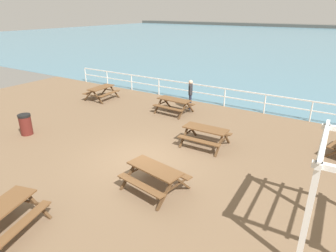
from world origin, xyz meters
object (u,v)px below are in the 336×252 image
Objects in this scene: picnic_table_near_right at (1,214)px; litter_bin at (26,124)px; picnic_table_mid_centre at (174,102)px; picnic_table_seaward at (205,132)px; picnic_table_far_right at (155,173)px; picnic_table_near_left at (101,90)px; visitor at (190,93)px.

picnic_table_near_right is 6.65m from litter_bin.
picnic_table_seaward is at bearing -38.49° from picnic_table_mid_centre.
picnic_table_far_right is (2.08, 3.63, 0.00)m from picnic_table_near_right.
picnic_table_near_left is 0.94× the size of picnic_table_far_right.
picnic_table_far_right is at bearing -130.10° from picnic_table_near_left.
litter_bin is (-7.28, -3.31, -0.10)m from picnic_table_seaward.
picnic_table_mid_centre is 0.93× the size of picnic_table_far_right.
visitor reaches higher than picnic_table_seaward.
picnic_table_near_left is at bearing 17.31° from picnic_table_near_right.
picnic_table_seaward is at bearing 99.95° from picnic_table_far_right.
picnic_table_far_right and picnic_table_seaward have the same top height.
picnic_table_near_right is at bearing 67.00° from visitor.
picnic_table_near_left is 5.76m from visitor.
picnic_table_seaward is (2.00, 7.35, 0.00)m from picnic_table_near_right.
litter_bin is (-7.37, 0.42, -0.10)m from picnic_table_far_right.
visitor reaches higher than litter_bin.
picnic_table_far_right is (3.32, -6.53, 0.00)m from picnic_table_mid_centre.
picnic_table_mid_centre is at bearing 56.49° from litter_bin.
picnic_table_seaward is at bearing 24.44° from litter_bin.
picnic_table_mid_centre is 1.12× the size of visitor.
picnic_table_far_right is 2.11× the size of litter_bin.
picnic_table_seaward is at bearing 98.92° from visitor.
picnic_table_near_right is at bearing -150.69° from picnic_table_near_left.
picnic_table_mid_centre is (-1.23, 10.16, 0.00)m from picnic_table_near_right.
picnic_table_near_right is 11.25m from visitor.
visitor is at bearing 119.54° from picnic_table_far_right.
litter_bin is at bearing -172.64° from picnic_table_near_left.
litter_bin is at bearing -121.04° from picnic_table_mid_centre.
picnic_table_seaward is (3.23, -2.81, 0.00)m from picnic_table_mid_centre.
visitor is (5.60, 1.29, 0.36)m from picnic_table_near_left.
picnic_table_mid_centre is 4.28m from picnic_table_seaward.
picnic_table_seaward is at bearing -110.55° from picnic_table_near_left.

